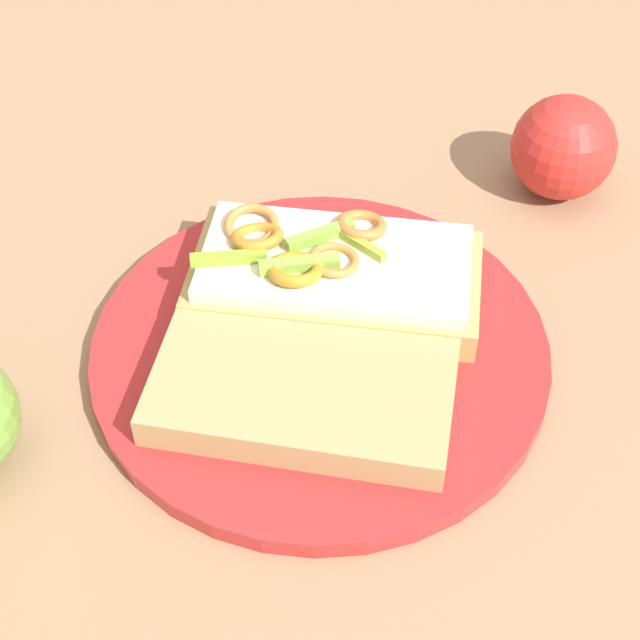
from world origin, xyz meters
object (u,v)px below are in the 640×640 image
object	(u,v)px
plate	(320,350)
sandwich	(327,273)
bread_slice_side	(309,388)
apple_3	(563,148)

from	to	relation	value
plate	sandwich	world-z (taller)	sandwich
bread_slice_side	apple_3	size ratio (longest dim) A/B	2.29
plate	sandwich	distance (m)	0.05
sandwich	apple_3	distance (m)	0.20
bread_slice_side	sandwich	bearing A→B (deg)	93.44
bread_slice_side	apple_3	distance (m)	0.27
plate	sandwich	xyz separation A→B (m)	(-0.04, -0.01, 0.02)
sandwich	bread_slice_side	size ratio (longest dim) A/B	1.10
plate	apple_3	world-z (taller)	apple_3
plate	apple_3	xyz separation A→B (m)	(-0.19, 0.13, 0.03)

